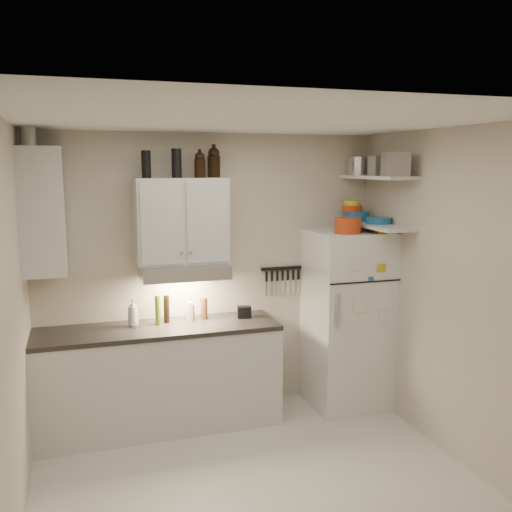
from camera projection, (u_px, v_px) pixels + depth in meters
name	position (u px, v px, depth m)	size (l,w,h in m)	color
floor	(261.00, 488.00, 4.13)	(3.20, 3.00, 0.02)	beige
ceiling	(261.00, 118.00, 3.72)	(3.20, 3.00, 0.02)	white
back_wall	(211.00, 274.00, 5.35)	(3.20, 0.02, 2.60)	#BFB5A3
left_wall	(8.00, 333.00, 3.44)	(0.02, 3.00, 2.60)	#BFB5A3
right_wall	(459.00, 297.00, 4.41)	(0.02, 3.00, 2.60)	#BFB5A3
base_cabinet	(159.00, 379.00, 5.02)	(2.10, 0.60, 0.88)	silver
countertop	(158.00, 329.00, 4.95)	(2.10, 0.62, 0.04)	#282522
upper_cabinet	(181.00, 221.00, 5.01)	(0.80, 0.33, 0.75)	silver
side_cabinet	(43.00, 211.00, 4.52)	(0.33, 0.55, 1.00)	silver
range_hood	(184.00, 271.00, 5.02)	(0.76, 0.46, 0.12)	silver
fridge	(347.00, 319.00, 5.46)	(0.70, 0.68, 1.70)	white
shelf_hi	(377.00, 177.00, 5.18)	(0.30, 0.95, 0.03)	silver
shelf_lo	(376.00, 225.00, 5.25)	(0.30, 0.95, 0.03)	silver
knife_strip	(282.00, 268.00, 5.53)	(0.42, 0.02, 0.03)	black
dutch_oven	(348.00, 225.00, 5.14)	(0.24, 0.24, 0.14)	#AC3514
book_stack	(385.00, 229.00, 5.18)	(0.17, 0.21, 0.07)	gold
spice_jar	(352.00, 226.00, 5.33)	(0.06, 0.06, 0.10)	silver
stock_pot	(359.00, 166.00, 5.51)	(0.24, 0.24, 0.17)	silver
tin_a	(381.00, 166.00, 5.15)	(0.18, 0.16, 0.18)	#AAAAAD
tin_b	(396.00, 164.00, 4.82)	(0.20, 0.20, 0.20)	#AAAAAD
bowl_teal	(357.00, 216.00, 5.50)	(0.24, 0.24, 0.10)	#1A5C8F
bowl_orange	(352.00, 208.00, 5.48)	(0.19, 0.19, 0.06)	#BA3311
bowl_yellow	(352.00, 203.00, 5.47)	(0.15, 0.15, 0.05)	gold
plates	(379.00, 221.00, 5.26)	(0.23, 0.23, 0.06)	#1A5C8F
growler_a	(200.00, 165.00, 4.93)	(0.10, 0.10, 0.23)	black
growler_b	(214.00, 162.00, 5.04)	(0.11, 0.11, 0.27)	black
thermos_a	(177.00, 163.00, 4.89)	(0.09, 0.09, 0.25)	black
thermos_b	(146.00, 164.00, 4.84)	(0.08, 0.08, 0.23)	black
side_jar	(28.00, 136.00, 4.41)	(0.12, 0.12, 0.16)	silver
soap_bottle	(133.00, 311.00, 4.95)	(0.10, 0.10, 0.27)	silver
pepper_mill	(204.00, 308.00, 5.19)	(0.06, 0.06, 0.20)	brown
oil_bottle	(158.00, 310.00, 5.00)	(0.05, 0.05, 0.26)	#57711C
vinegar_bottle	(167.00, 309.00, 5.07)	(0.05, 0.05, 0.25)	black
clear_bottle	(190.00, 312.00, 5.12)	(0.06, 0.06, 0.18)	silver
red_jar	(191.00, 312.00, 5.17)	(0.07, 0.07, 0.14)	#AC3514
caddy	(244.00, 312.00, 5.24)	(0.12, 0.09, 0.11)	black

